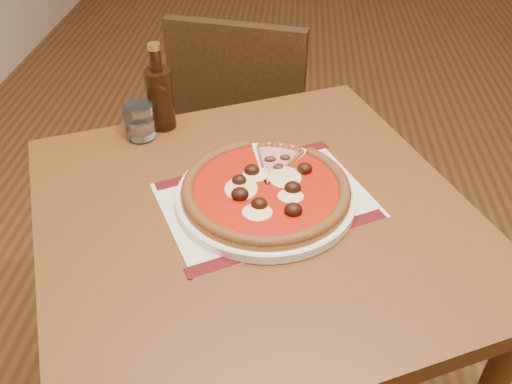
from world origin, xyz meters
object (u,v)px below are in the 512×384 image
table (255,249)px  bottle (160,96)px  chair_far (246,122)px  pizza (266,188)px  plate (266,196)px  water_glass (139,121)px

table → bottle: (-0.24, 0.29, 0.18)m
chair_far → pizza: chair_far is taller
chair_far → pizza: size_ratio=2.67×
plate → bottle: bottle is taller
table → plate: bearing=60.5°
chair_far → water_glass: bearing=79.7°
water_glass → bottle: (0.04, 0.05, 0.04)m
chair_far → pizza: bearing=108.7°
plate → bottle: 0.37m
table → bottle: 0.41m
pizza → water_glass: water_glass is taller
pizza → table: bearing=-119.7°
table → plate: 0.12m
table → water_glass: bearing=139.3°
bottle → water_glass: bearing=-128.8°
plate → water_glass: water_glass is taller
water_glass → bottle: size_ratio=0.40×
pizza → bottle: bearing=134.9°
water_glass → bottle: bearing=51.2°
water_glass → bottle: 0.07m
pizza → bottle: 0.37m
bottle → pizza: bearing=-45.1°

